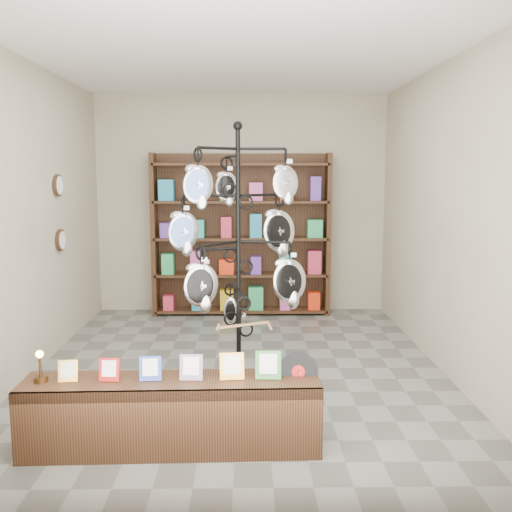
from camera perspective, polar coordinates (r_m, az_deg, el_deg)
The scene contains 6 objects.
ground at distance 5.80m, azimuth -1.73°, elevation -11.18°, with size 5.00×5.00×0.00m, color slate.
room_envelope at distance 5.47m, azimuth -1.82°, elevation 7.44°, with size 5.00×5.00×5.00m.
display_tree at distance 4.78m, azimuth -1.79°, elevation 1.40°, with size 1.24×1.24×2.35m.
front_shelf at distance 4.19m, azimuth -8.40°, elevation -15.37°, with size 2.08×0.48×0.73m.
back_shelving at distance 7.81m, azimuth -1.49°, elevation 1.64°, with size 2.42×0.36×2.20m.
wall_clocks at distance 6.61m, azimuth -19.05°, elevation 4.09°, with size 0.03×0.24×0.84m.
Camera 1 is at (0.10, -5.47, 1.93)m, focal length 40.00 mm.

